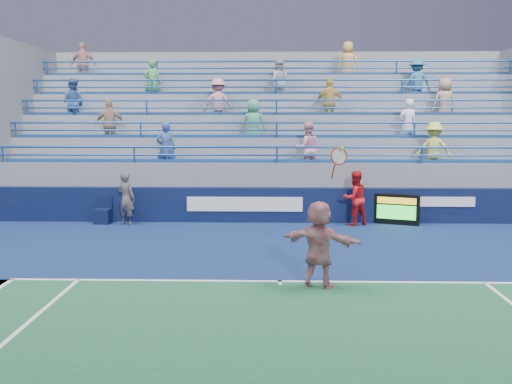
{
  "coord_description": "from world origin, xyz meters",
  "views": [
    {
      "loc": [
        -0.19,
        -11.14,
        3.34
      ],
      "look_at": [
        -0.55,
        2.5,
        1.5
      ],
      "focal_mm": 40.0,
      "sensor_mm": 36.0,
      "label": 1
    }
  ],
  "objects_px": {
    "tennis_player": "(319,244)",
    "ball_girl": "(355,198)",
    "judge_chair": "(103,215)",
    "serve_speed_board": "(397,210)",
    "line_judge": "(126,199)"
  },
  "relations": [
    {
      "from": "tennis_player",
      "to": "ball_girl",
      "type": "bearing_deg",
      "value": 75.79
    },
    {
      "from": "judge_chair",
      "to": "tennis_player",
      "type": "relative_size",
      "value": 0.3
    },
    {
      "from": "judge_chair",
      "to": "ball_girl",
      "type": "distance_m",
      "value": 7.77
    },
    {
      "from": "judge_chair",
      "to": "ball_girl",
      "type": "relative_size",
      "value": 0.5
    },
    {
      "from": "line_judge",
      "to": "judge_chair",
      "type": "bearing_deg",
      "value": 11.53
    },
    {
      "from": "ball_girl",
      "to": "judge_chair",
      "type": "bearing_deg",
      "value": -24.37
    },
    {
      "from": "serve_speed_board",
      "to": "tennis_player",
      "type": "bearing_deg",
      "value": -114.3
    },
    {
      "from": "judge_chair",
      "to": "ball_girl",
      "type": "xyz_separation_m",
      "value": [
        7.75,
        -0.05,
        0.57
      ]
    },
    {
      "from": "judge_chair",
      "to": "tennis_player",
      "type": "distance_m",
      "value": 8.9
    },
    {
      "from": "judge_chair",
      "to": "ball_girl",
      "type": "height_order",
      "value": "ball_girl"
    },
    {
      "from": "line_judge",
      "to": "ball_girl",
      "type": "relative_size",
      "value": 0.98
    },
    {
      "from": "tennis_player",
      "to": "line_judge",
      "type": "bearing_deg",
      "value": 130.63
    },
    {
      "from": "serve_speed_board",
      "to": "tennis_player",
      "type": "relative_size",
      "value": 0.49
    },
    {
      "from": "serve_speed_board",
      "to": "judge_chair",
      "type": "bearing_deg",
      "value": -179.66
    },
    {
      "from": "judge_chair",
      "to": "tennis_player",
      "type": "height_order",
      "value": "tennis_player"
    }
  ]
}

